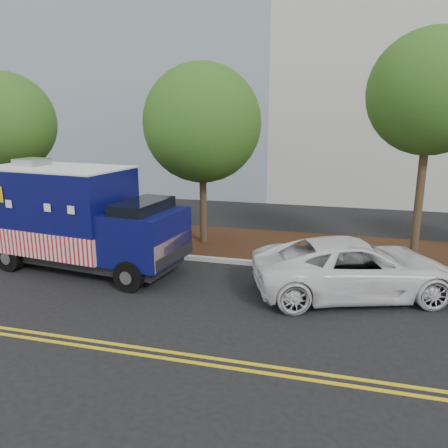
# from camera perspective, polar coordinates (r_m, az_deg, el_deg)

# --- Properties ---
(ground) EXTENTS (120.00, 120.00, 0.00)m
(ground) POSITION_cam_1_polar(r_m,az_deg,el_deg) (14.28, -10.64, -5.96)
(ground) COLOR black
(ground) RESTS_ON ground
(curb) EXTENTS (120.00, 0.18, 0.15)m
(curb) POSITION_cam_1_polar(r_m,az_deg,el_deg) (15.46, -8.43, -4.02)
(curb) COLOR #9E9E99
(curb) RESTS_ON ground
(mulch_strip) EXTENTS (120.00, 4.00, 0.15)m
(mulch_strip) POSITION_cam_1_polar(r_m,az_deg,el_deg) (17.32, -5.70, -1.98)
(mulch_strip) COLOR black
(mulch_strip) RESTS_ON ground
(centerline_near) EXTENTS (120.00, 0.10, 0.01)m
(centerline_near) POSITION_cam_1_polar(r_m,az_deg,el_deg) (10.78, -21.07, -13.45)
(centerline_near) COLOR gold
(centerline_near) RESTS_ON ground
(centerline_far) EXTENTS (120.00, 0.10, 0.01)m
(centerline_far) POSITION_cam_1_polar(r_m,az_deg,el_deg) (10.60, -21.87, -14.00)
(centerline_far) COLOR gold
(centerline_far) RESTS_ON ground
(tree_a) EXTENTS (4.08, 4.08, 6.58)m
(tree_a) POSITION_cam_1_polar(r_m,az_deg,el_deg) (20.43, -26.71, 11.71)
(tree_a) COLOR #38281C
(tree_a) RESTS_ON ground
(tree_b) EXTENTS (4.22, 4.22, 6.66)m
(tree_b) POSITION_cam_1_polar(r_m,az_deg,el_deg) (15.94, -2.86, 12.98)
(tree_b) COLOR #38281C
(tree_b) RESTS_ON ground
(tree_c) EXTENTS (3.76, 3.76, 7.36)m
(tree_c) POSITION_cam_1_polar(r_m,az_deg,el_deg) (15.01, 25.38, 15.19)
(tree_c) COLOR #38281C
(tree_c) RESTS_ON ground
(sign_post) EXTENTS (0.06, 0.06, 2.40)m
(sign_post) POSITION_cam_1_polar(r_m,az_deg,el_deg) (16.64, -17.67, 0.77)
(sign_post) COLOR #473828
(sign_post) RESTS_ON ground
(food_truck) EXTENTS (6.83, 3.24, 3.47)m
(food_truck) POSITION_cam_1_polar(r_m,az_deg,el_deg) (14.68, -18.92, 0.47)
(food_truck) COLOR black
(food_truck) RESTS_ON ground
(white_car) EXTENTS (6.11, 4.23, 1.55)m
(white_car) POSITION_cam_1_polar(r_m,az_deg,el_deg) (12.49, 16.79, -5.47)
(white_car) COLOR white
(white_car) RESTS_ON ground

